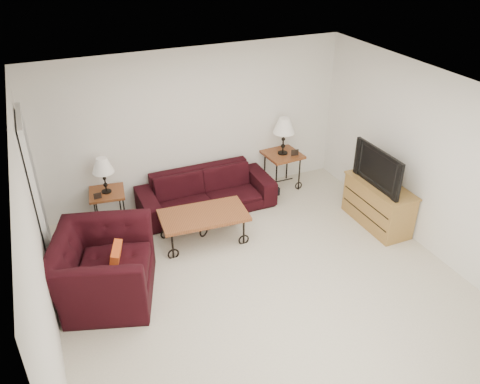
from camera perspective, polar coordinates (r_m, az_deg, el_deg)
name	(u,v)px	position (r m, az deg, el deg)	size (l,w,h in m)	color
ground	(261,283)	(6.41, 2.53, -10.68)	(5.00, 5.00, 0.00)	beige
wall_back	(195,126)	(7.76, -5.33, 7.71)	(5.00, 0.02, 2.50)	white
wall_front	(407,356)	(4.09, 19.06, -17.80)	(5.00, 0.02, 2.50)	white
wall_left	(38,252)	(5.25, -22.77, -6.56)	(0.02, 5.00, 2.50)	white
wall_right	(430,163)	(7.02, 21.52, 3.19)	(0.02, 5.00, 2.50)	white
ceiling	(267,98)	(5.14, 3.16, 10.98)	(5.00, 5.00, 0.00)	white
doorway	(36,195)	(6.78, -22.96, -0.31)	(0.08, 0.94, 2.04)	black
sofa	(206,192)	(7.75, -4.01, 0.05)	(2.16, 0.84, 0.63)	black
side_table_left	(109,208)	(7.64, -15.19, -1.81)	(0.51, 0.51, 0.56)	brown
side_table_right	(282,170)	(8.42, 4.96, 2.60)	(0.58, 0.58, 0.64)	brown
lamp_left	(104,175)	(7.37, -15.76, 1.89)	(0.32, 0.32, 0.56)	black
lamp_right	(283,136)	(8.14, 5.15, 6.58)	(0.36, 0.36, 0.64)	black
photo_frame_left	(98,196)	(7.34, -16.46, -0.44)	(0.11, 0.01, 0.09)	black
photo_frame_right	(295,153)	(8.20, 6.49, 4.65)	(0.13, 0.02, 0.11)	black
coffee_table	(204,227)	(7.03, -4.26, -4.18)	(1.24, 0.67, 0.46)	brown
armchair	(103,268)	(6.20, -15.86, -8.58)	(1.30, 1.14, 0.85)	black
throw_pillow	(115,261)	(6.11, -14.52, -7.85)	(0.38, 0.10, 0.38)	#D8551B
tv_stand	(378,204)	(7.63, 15.97, -1.41)	(0.48, 1.14, 0.69)	#B08441
television	(383,167)	(7.32, 16.53, 2.83)	(1.02, 0.13, 0.59)	black
backpack	(270,187)	(8.08, 3.58, 0.58)	(0.33, 0.26, 0.43)	black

